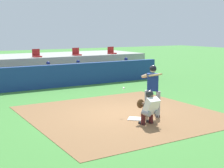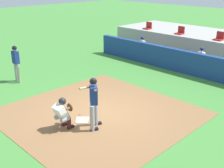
# 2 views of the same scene
# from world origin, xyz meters

# --- Properties ---
(ground_plane) EXTENTS (80.00, 80.00, 0.00)m
(ground_plane) POSITION_xyz_m (0.00, 0.00, 0.00)
(ground_plane) COLOR #428438
(dirt_infield) EXTENTS (6.40, 6.40, 0.01)m
(dirt_infield) POSITION_xyz_m (0.00, 0.00, 0.01)
(dirt_infield) COLOR olive
(dirt_infield) RESTS_ON ground
(home_plate) EXTENTS (0.62, 0.62, 0.02)m
(home_plate) POSITION_xyz_m (0.00, -0.80, 0.02)
(home_plate) COLOR white
(home_plate) RESTS_ON dirt_infield
(batter_at_plate) EXTENTS (0.52, 0.91, 1.80)m
(batter_at_plate) POSITION_xyz_m (0.69, -0.83, 1.04)
(batter_at_plate) COLOR #99999E
(batter_at_plate) RESTS_ON ground
(catcher_crouched) EXTENTS (0.49, 1.85, 1.13)m
(catcher_crouched) POSITION_xyz_m (-0.01, -1.58, 0.61)
(catcher_crouched) COLOR gray
(catcher_crouched) RESTS_ON ground
(on_deck_batter) EXTENTS (0.58, 0.23, 1.79)m
(on_deck_batter) POSITION_xyz_m (-5.38, -0.44, 1.02)
(on_deck_batter) COLOR #99999E
(on_deck_batter) RESTS_ON ground
(dugout_wall) EXTENTS (13.00, 0.30, 1.20)m
(dugout_wall) POSITION_xyz_m (0.00, 6.50, 0.60)
(dugout_wall) COLOR navy
(dugout_wall) RESTS_ON ground
(dugout_bench) EXTENTS (11.80, 0.44, 0.45)m
(dugout_bench) POSITION_xyz_m (0.00, 7.50, 0.23)
(dugout_bench) COLOR olive
(dugout_bench) RESTS_ON ground
(dugout_player_0) EXTENTS (0.49, 0.70, 1.30)m
(dugout_player_0) POSITION_xyz_m (-4.10, 7.34, 0.67)
(dugout_player_0) COLOR #939399
(dugout_player_0) RESTS_ON ground
(dugout_player_1) EXTENTS (0.49, 0.70, 1.30)m
(dugout_player_1) POSITION_xyz_m (0.01, 7.34, 0.67)
(dugout_player_1) COLOR #939399
(dugout_player_1) RESTS_ON ground
(stadium_seat_0) EXTENTS (0.46, 0.46, 0.48)m
(stadium_seat_0) POSITION_xyz_m (-5.20, 9.38, 1.53)
(stadium_seat_0) COLOR #A51E1E
(stadium_seat_0) RESTS_ON stands_platform
(stadium_seat_1) EXTENTS (0.46, 0.46, 0.48)m
(stadium_seat_1) POSITION_xyz_m (-2.60, 9.38, 1.53)
(stadium_seat_1) COLOR #A51E1E
(stadium_seat_1) RESTS_ON stands_platform
(stadium_seat_2) EXTENTS (0.46, 0.46, 0.48)m
(stadium_seat_2) POSITION_xyz_m (0.00, 9.38, 1.53)
(stadium_seat_2) COLOR #A51E1E
(stadium_seat_2) RESTS_ON stands_platform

